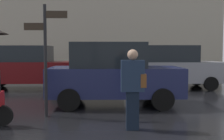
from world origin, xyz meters
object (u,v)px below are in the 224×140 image
object	(u,v)px
pedestrian_with_bag	(133,84)
parked_car_right	(172,67)
parked_car_distant	(113,74)
parked_car_left	(26,67)
street_signpost	(46,49)

from	to	relation	value
pedestrian_with_bag	parked_car_right	world-z (taller)	parked_car_right
parked_car_distant	parked_car_right	bearing A→B (deg)	-127.71
pedestrian_with_bag	parked_car_right	bearing A→B (deg)	-21.21
pedestrian_with_bag	parked_car_left	bearing A→B (deg)	31.37
parked_car_left	parked_car_distant	distance (m)	5.33
pedestrian_with_bag	parked_car_right	xyz separation A→B (m)	(2.40, 6.57, 0.01)
parked_car_distant	street_signpost	xyz separation A→B (m)	(-1.74, -1.51, 0.75)
street_signpost	parked_car_distant	bearing A→B (deg)	40.92
street_signpost	parked_car_right	bearing A→B (deg)	49.98
parked_car_left	parked_car_right	distance (m)	6.53
parked_car_left	street_signpost	world-z (taller)	street_signpost
parked_car_left	parked_car_right	world-z (taller)	parked_car_right
parked_car_distant	street_signpost	size ratio (longest dim) A/B	1.42
pedestrian_with_bag	street_signpost	distance (m)	2.54
parked_car_right	parked_car_distant	bearing A→B (deg)	-121.79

